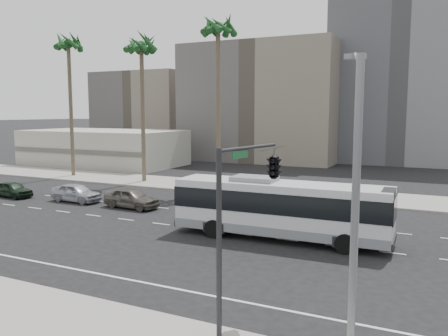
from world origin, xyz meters
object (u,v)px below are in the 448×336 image
Objects in this scene: city_bus at (280,207)px; palm_near at (218,31)px; car_c at (12,189)px; palm_mid at (141,49)px; car_a at (131,198)px; car_b at (76,193)px; palm_far at (68,47)px; traffic_signal at (269,172)px; streetlight_corner at (355,194)px.

city_bus is 22.66m from palm_near.
car_c is at bearing -141.43° from palm_near.
palm_mid is (-9.31, 0.57, -1.04)m from palm_near.
car_a reaches higher than car_b.
city_bus is at bearing -51.75° from palm_near.
car_a is 5.84m from car_b.
palm_mid is at bearing -0.49° from palm_far.
palm_far is at bearing 179.51° from palm_mid.
traffic_signal reaches higher than car_c.
palm_far is at bearing 26.03° from car_c.
car_b reaches higher than car_c.
city_bus is at bearing 116.71° from traffic_signal.
streetlight_corner reaches higher than car_b.
car_b is 0.29× the size of palm_mid.
palm_near is 1.01× the size of palm_far.
city_bus is 0.78× the size of palm_far.
palm_far is (-19.56, 0.65, -0.18)m from palm_near.
car_c is 0.26× the size of palm_mid.
traffic_signal is at bearing -75.23° from city_bus.
car_c is 23.90m from palm_near.
car_c is at bearing 172.92° from city_bus.
streetlight_corner is at bearing -30.93° from traffic_signal.
palm_near is at bearing 130.87° from traffic_signal.
city_bus is 10.86m from traffic_signal.
palm_near reaches higher than car_a.
traffic_signal is 29.81m from palm_near.
palm_near is (14.82, 11.82, 14.55)m from car_c.
traffic_signal is 0.41× the size of palm_mid.
palm_near is (8.09, 10.95, 14.47)m from car_b.
car_a is (-13.62, 3.41, -1.15)m from city_bus.
palm_far reaches higher than traffic_signal.
streetlight_corner reaches higher than city_bus.
car_a is 19.07m from palm_mid.
car_c is at bearing 99.47° from car_b.
streetlight_corner reaches higher than traffic_signal.
city_bus is at bearing -90.40° from car_c.
car_a reaches higher than car_c.
palm_mid is at bearing -18.75° from car_c.
streetlight_corner is (20.21, -16.57, 4.63)m from car_a.
car_b is 26.41m from traffic_signal.
car_a is at bearing -33.96° from palm_far.
car_c is 0.64× the size of traffic_signal.
city_bus is 14.08m from car_a.
palm_mid reaches higher than traffic_signal.
traffic_signal is at bearing -107.98° from car_c.
palm_near reaches higher than palm_mid.
car_b is 1.11× the size of car_c.
car_c is 19.61m from palm_far.
city_bus is 2.00× the size of traffic_signal.
car_a is 1.02× the size of car_b.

